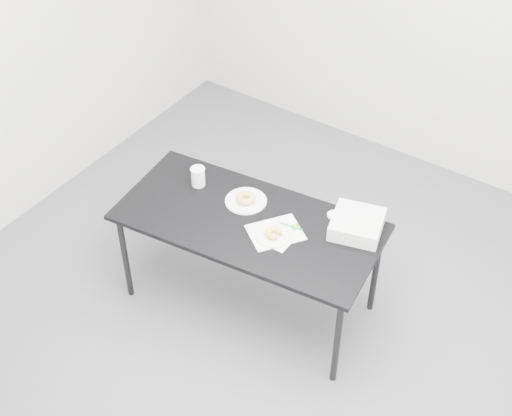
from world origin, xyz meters
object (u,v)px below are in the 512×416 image
Objects in this scene: table at (249,227)px; donut_far at (246,198)px; pen at (291,226)px; donut_near at (274,233)px; coffee_cup at (198,177)px; plate_near at (273,235)px; scorecard at (275,232)px; plate_far at (246,201)px; bakery_box at (357,224)px.

donut_far is (-0.11, 0.13, 0.08)m from table.
pen is 0.13m from donut_near.
donut_far reaches higher than pen.
donut_far is 0.33m from coffee_cup.
donut_near reaches higher than plate_near.
scorecard is 2.36× the size of coffee_cup.
coffee_cup reaches higher than donut_near.
donut_far is (-0.34, 0.04, 0.02)m from pen.
coffee_cup reaches higher than pen.
donut_far is at bearing 151.86° from donut_near.
coffee_cup is (-0.62, 0.12, 0.04)m from donut_near.
plate_far is 1.99× the size of coffee_cup.
coffee_cup is at bearing -174.30° from plate_far.
bakery_box is at bearing 22.66° from pen.
bakery_box reaches higher than plate_far.
coffee_cup is at bearing 168.56° from plate_near.
donut_near is 0.77× the size of coffee_cup.
plate_far is (-0.29, 0.16, -0.00)m from plate_near.
bakery_box reaches higher than table.
plate_near reaches higher than table.
pen reaches higher than plate_near.
donut_near is (-0.04, -0.12, 0.02)m from pen.
donut_far is at bearing -168.19° from scorecard.
plate_far is at bearing 151.86° from plate_near.
bakery_box reaches higher than scorecard.
pen is at bearing -6.77° from plate_far.
scorecard is 0.45m from bakery_box.
plate_far is 0.33m from coffee_cup.
plate_far is at bearing 165.83° from pen.
table is 13.68× the size of donut_far.
donut_far is (-0.29, 0.16, 0.00)m from donut_near.
donut_near is 0.39× the size of plate_far.
pen is at bearing 69.33° from donut_near.
table is 5.73× the size of bakery_box.
table is at bearing -50.09° from donut_far.
bakery_box is at bearing 39.84° from plate_near.
donut_far is 0.93× the size of coffee_cup.
plate_far is (-0.29, 0.16, -0.02)m from donut_near.
plate_near reaches higher than plate_far.
scorecard is at bearing -158.89° from bakery_box.
donut_near is 0.35× the size of bakery_box.
donut_near is at bearing -155.37° from bakery_box.
donut_far is at bearing 123.49° from table.
pen reaches higher than scorecard.
donut_near reaches higher than pen.
table is 0.25m from pen.
bakery_box is (0.54, 0.27, 0.10)m from table.
coffee_cup is (-0.32, -0.03, 0.06)m from plate_far.
donut_near is at bearing -28.14° from plate_far.
table is at bearing -50.09° from plate_far.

